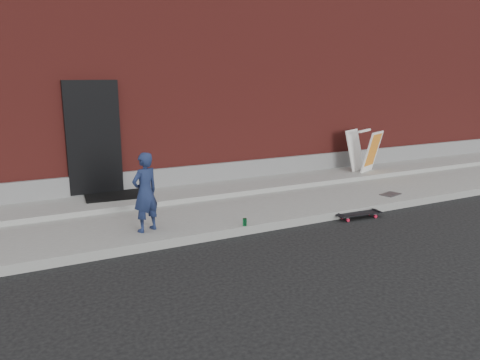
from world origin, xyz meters
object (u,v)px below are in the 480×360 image
child (145,192)px  skateboard (359,214)px  soda_can (245,222)px  pizza_sign (364,150)px

child → skateboard: bearing=147.4°
child → soda_can: size_ratio=10.04×
soda_can → child: bearing=162.4°
pizza_sign → soda_can: (-4.51, -2.25, -0.56)m
pizza_sign → soda_can: size_ratio=8.07×
soda_can → pizza_sign: bearing=26.5°
skateboard → soda_can: (-2.31, 0.17, 0.13)m
soda_can → skateboard: bearing=-4.2°
child → pizza_sign: 6.31m
pizza_sign → child: bearing=-163.8°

